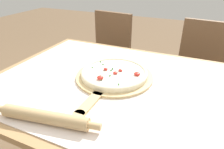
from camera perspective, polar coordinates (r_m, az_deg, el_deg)
The scene contains 7 objects.
dining_table at distance 1.07m, azimuth -0.79°, elevation -6.95°, with size 1.20×0.97×0.75m.
towel_cloth at distance 1.01m, azimuth -0.83°, elevation -1.74°, with size 1.12×0.89×0.00m.
pizza_peel at distance 1.02m, azimuth 0.31°, elevation -0.86°, with size 0.40×0.56×0.01m.
pizza at distance 1.03m, azimuth 0.69°, elevation 0.46°, with size 0.34×0.34×0.04m.
rolling_pin at distance 0.78m, azimuth -18.56°, elevation -11.41°, with size 0.42×0.11×0.05m.
chair_left at distance 1.93m, azimuth -1.14°, elevation 5.90°, with size 0.44×0.44×0.90m.
chair_right at distance 1.77m, azimuth 23.47°, elevation 1.31°, with size 0.44×0.44×0.90m.
Camera 1 is at (0.37, -0.79, 1.26)m, focal length 32.00 mm.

